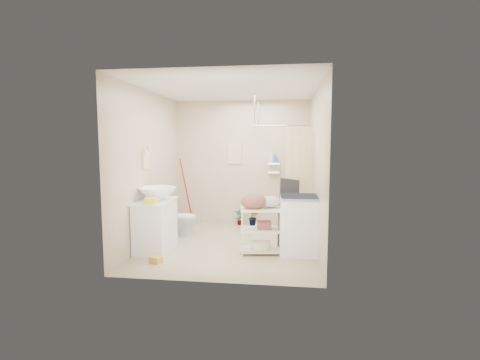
% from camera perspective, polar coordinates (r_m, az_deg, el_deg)
% --- Properties ---
extents(floor, '(3.20, 3.20, 0.00)m').
position_cam_1_polar(floor, '(5.98, -1.55, -10.61)').
color(floor, tan).
rests_on(floor, ground).
extents(ceiling, '(2.80, 3.20, 0.04)m').
position_cam_1_polar(ceiling, '(5.80, -1.62, 14.82)').
color(ceiling, silver).
rests_on(ceiling, ground).
extents(wall_back, '(2.80, 0.04, 2.60)m').
position_cam_1_polar(wall_back, '(7.33, 0.34, 2.79)').
color(wall_back, beige).
rests_on(wall_back, ground).
extents(wall_front, '(2.80, 0.04, 2.60)m').
position_cam_1_polar(wall_front, '(4.18, -4.96, 0.35)').
color(wall_front, beige).
rests_on(wall_front, ground).
extents(wall_left, '(0.04, 3.20, 2.60)m').
position_cam_1_polar(wall_left, '(6.12, -14.66, 1.96)').
color(wall_left, beige).
rests_on(wall_left, ground).
extents(wall_right, '(0.04, 3.20, 2.60)m').
position_cam_1_polar(wall_right, '(5.70, 12.46, 1.73)').
color(wall_right, beige).
rests_on(wall_right, ground).
extents(vanity, '(0.55, 0.94, 0.81)m').
position_cam_1_polar(vanity, '(5.80, -13.67, -7.19)').
color(vanity, silver).
rests_on(vanity, ground).
extents(sink, '(0.72, 0.72, 0.21)m').
position_cam_1_polar(sink, '(5.73, -13.38, -2.18)').
color(sink, white).
rests_on(sink, vanity).
extents(counter_basket, '(0.19, 0.16, 0.09)m').
position_cam_1_polar(counter_basket, '(5.35, -14.48, -3.38)').
color(counter_basket, yellow).
rests_on(counter_basket, vanity).
extents(floor_basket, '(0.28, 0.25, 0.13)m').
position_cam_1_polar(floor_basket, '(5.27, -13.63, -12.38)').
color(floor_basket, gold).
rests_on(floor_basket, ground).
extents(toilet, '(0.65, 0.37, 0.66)m').
position_cam_1_polar(toilet, '(6.61, -9.86, -6.13)').
color(toilet, silver).
rests_on(toilet, ground).
extents(mop, '(0.14, 0.14, 1.39)m').
position_cam_1_polar(mop, '(7.49, -9.14, -1.87)').
color(mop, red).
rests_on(mop, ground).
extents(potted_plant_a, '(0.21, 0.17, 0.34)m').
position_cam_1_polar(potted_plant_a, '(7.33, -0.15, -6.13)').
color(potted_plant_a, brown).
rests_on(potted_plant_a, ground).
extents(potted_plant_b, '(0.25, 0.22, 0.37)m').
position_cam_1_polar(potted_plant_b, '(7.28, 2.22, -6.09)').
color(potted_plant_b, brown).
rests_on(potted_plant_b, ground).
extents(hanging_towel, '(0.28, 0.03, 0.42)m').
position_cam_1_polar(hanging_towel, '(7.32, -0.85, 4.36)').
color(hanging_towel, beige).
rests_on(hanging_towel, wall_back).
extents(towel_ring, '(0.04, 0.22, 0.34)m').
position_cam_1_polar(towel_ring, '(5.92, -15.24, 3.47)').
color(towel_ring, '#F0E586').
rests_on(towel_ring, wall_left).
extents(tp_holder, '(0.08, 0.12, 0.14)m').
position_cam_1_polar(tp_holder, '(6.22, -14.00, -3.34)').
color(tp_holder, white).
rests_on(tp_holder, wall_left).
extents(shower, '(1.10, 1.10, 2.10)m').
position_cam_1_polar(shower, '(6.75, 6.96, 0.34)').
color(shower, white).
rests_on(shower, ground).
extents(shampoo_bottle_a, '(0.12, 0.12, 0.27)m').
position_cam_1_polar(shampoo_bottle_a, '(7.19, 5.19, 3.93)').
color(shampoo_bottle_a, silver).
rests_on(shampoo_bottle_a, shower).
extents(shampoo_bottle_b, '(0.08, 0.08, 0.16)m').
position_cam_1_polar(shampoo_bottle_b, '(7.18, 5.87, 3.48)').
color(shampoo_bottle_b, '#334296').
rests_on(shampoo_bottle_b, shower).
extents(washing_machine, '(0.64, 0.66, 0.90)m').
position_cam_1_polar(washing_machine, '(5.56, 9.81, -7.19)').
color(washing_machine, white).
rests_on(washing_machine, ground).
extents(laundry_rack, '(0.66, 0.44, 0.86)m').
position_cam_1_polar(laundry_rack, '(5.47, 3.42, -7.57)').
color(laundry_rack, beige).
rests_on(laundry_rack, ground).
extents(ironing_board, '(0.35, 0.20, 1.17)m').
position_cam_1_polar(ironing_board, '(5.76, 8.01, -5.32)').
color(ironing_board, black).
rests_on(ironing_board, ground).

